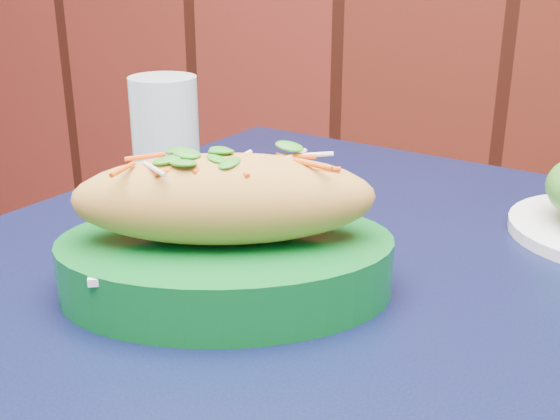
% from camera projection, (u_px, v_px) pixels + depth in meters
% --- Properties ---
extents(cafe_table, '(0.97, 0.97, 0.75)m').
position_uv_depth(cafe_table, '(359.00, 366.00, 0.64)').
color(cafe_table, black).
rests_on(cafe_table, ground).
extents(banh_mi_basket, '(0.33, 0.27, 0.13)m').
position_uv_depth(banh_mi_basket, '(225.00, 237.00, 0.58)').
color(banh_mi_basket, '#095D1E').
rests_on(banh_mi_basket, cafe_table).
extents(water_glass, '(0.08, 0.08, 0.13)m').
position_uv_depth(water_glass, '(165.00, 131.00, 0.84)').
color(water_glass, silver).
rests_on(water_glass, cafe_table).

